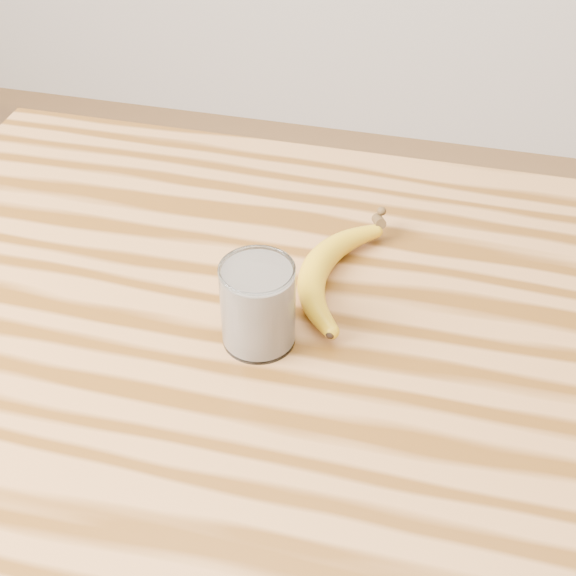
# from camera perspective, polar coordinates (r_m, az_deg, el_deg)

# --- Properties ---
(table) EXTENTS (1.20, 0.80, 0.90)m
(table) POSITION_cam_1_polar(r_m,az_deg,el_deg) (0.95, 3.99, -9.98)
(table) COLOR #AA723C
(table) RESTS_ON ground
(smoothie_glass) EXTENTS (0.08, 0.08, 0.10)m
(smoothie_glass) POSITION_cam_1_polar(r_m,az_deg,el_deg) (0.83, -2.15, -1.22)
(smoothie_glass) COLOR white
(smoothie_glass) RESTS_ON table
(banana) EXTENTS (0.13, 0.29, 0.03)m
(banana) POSITION_cam_1_polar(r_m,az_deg,el_deg) (0.93, 1.93, 1.39)
(banana) COLOR gold
(banana) RESTS_ON table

